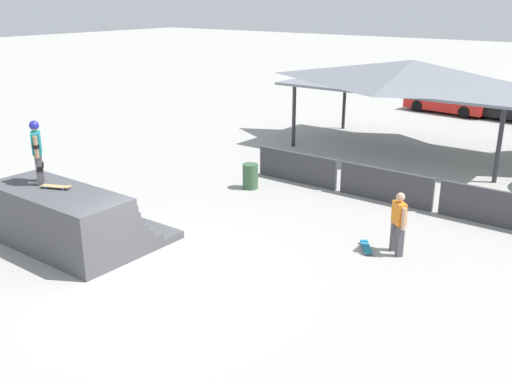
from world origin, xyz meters
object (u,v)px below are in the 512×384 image
at_px(bystander_walking, 399,220).
at_px(skater_on_deck, 37,148).
at_px(skateboard_on_deck, 57,186).
at_px(parked_car_black, 504,108).
at_px(parked_car_red, 447,102).
at_px(trash_bin, 250,176).
at_px(skateboard_on_ground, 366,247).

bearing_deg(bystander_walking, skater_on_deck, 73.30).
relative_size(skater_on_deck, bystander_walking, 1.02).
xyz_separation_m(skateboard_on_deck, parked_car_black, (4.70, 23.79, -1.02)).
xyz_separation_m(skateboard_on_deck, parked_car_red, (1.65, 23.74, -1.02)).
bearing_deg(skater_on_deck, trash_bin, 110.79).
relative_size(skateboard_on_deck, bystander_walking, 0.49).
bearing_deg(bystander_walking, skateboard_on_ground, 58.45).
height_order(bystander_walking, skateboard_on_ground, bystander_walking).
xyz_separation_m(skateboard_on_deck, trash_bin, (1.04, 6.65, -1.19)).
relative_size(skater_on_deck, trash_bin, 1.94).
relative_size(skateboard_on_deck, trash_bin, 0.94).
xyz_separation_m(skateboard_on_ground, parked_car_red, (-4.75, 19.17, 0.54)).
height_order(bystander_walking, parked_car_black, bystander_walking).
distance_m(skateboard_on_deck, skateboard_on_ground, 8.02).
bearing_deg(skater_on_deck, parked_car_black, 112.75).
height_order(skater_on_deck, trash_bin, skater_on_deck).
xyz_separation_m(skateboard_on_ground, parked_car_black, (-1.71, 19.22, 0.54)).
xyz_separation_m(trash_bin, parked_car_red, (0.62, 17.10, 0.18)).
relative_size(skateboard_on_deck, skateboard_on_ground, 1.02).
relative_size(skater_on_deck, skateboard_on_deck, 2.06).
distance_m(skateboard_on_deck, parked_car_black, 24.27).
bearing_deg(trash_bin, skateboard_on_ground, -21.16).
xyz_separation_m(skateboard_on_deck, skateboard_on_ground, (6.41, 4.57, -1.56)).
bearing_deg(parked_car_red, skater_on_deck, -89.59).
height_order(trash_bin, parked_car_black, parked_car_black).
bearing_deg(parked_car_black, skateboard_on_ground, -77.78).
relative_size(skateboard_on_deck, parked_car_black, 0.19).
height_order(bystander_walking, parked_car_red, bystander_walking).
xyz_separation_m(bystander_walking, parked_car_red, (-5.48, 18.96, -0.30)).
height_order(skater_on_deck, skateboard_on_ground, skater_on_deck).
xyz_separation_m(skater_on_deck, skateboard_on_deck, (0.71, -0.02, -0.89)).
distance_m(skateboard_on_ground, parked_car_red, 19.76).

